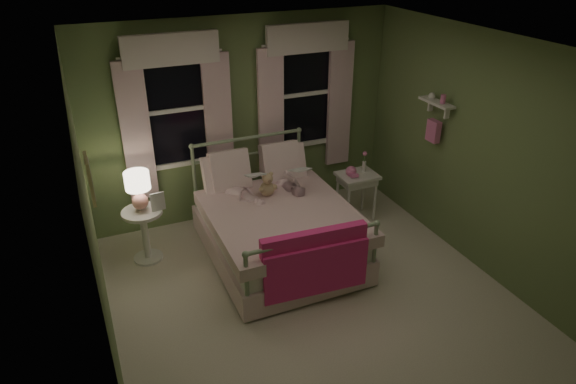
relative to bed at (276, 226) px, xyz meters
name	(u,v)px	position (x,y,z in m)	size (l,w,h in m)	color
room_shell	(315,188)	(0.04, -0.90, 0.92)	(4.20, 4.20, 4.20)	white
bed	(276,226)	(0.00, 0.00, 0.00)	(1.58, 2.04, 1.18)	white
pink_throw	(315,256)	(0.00, -1.03, 0.23)	(1.10, 0.21, 0.71)	#E62D7C
child_left	(240,171)	(-0.28, 0.42, 0.59)	(0.29, 0.19, 0.80)	#F7D1DD
child_right	(284,166)	(0.28, 0.42, 0.55)	(0.36, 0.28, 0.74)	#F7D1DD
book_left	(247,180)	(-0.28, 0.17, 0.58)	(0.20, 0.27, 0.03)	beige
book_right	(292,175)	(0.28, 0.17, 0.54)	(0.20, 0.27, 0.02)	beige
teddy_bear	(267,186)	(0.00, 0.26, 0.41)	(0.23, 0.18, 0.31)	tan
nightstand_left	(144,228)	(-1.43, 0.50, 0.03)	(0.46, 0.46, 0.65)	white
table_lamp	(138,187)	(-1.43, 0.50, 0.57)	(0.28, 0.28, 0.45)	#D98A80
book_nightstand	(152,212)	(-1.33, 0.42, 0.27)	(0.16, 0.22, 0.02)	beige
nightstand_right	(357,181)	(1.30, 0.38, 0.17)	(0.50, 0.40, 0.64)	white
pink_toy	(351,172)	(1.20, 0.37, 0.32)	(0.14, 0.19, 0.14)	pink
bud_vase	(364,161)	(1.42, 0.43, 0.41)	(0.06, 0.06, 0.28)	white
window_left	(176,105)	(-0.81, 1.13, 1.24)	(1.34, 0.13, 1.96)	black
window_right	(306,89)	(0.89, 1.13, 1.24)	(1.34, 0.13, 1.96)	black
wall_shelf	(435,117)	(1.94, -0.20, 1.14)	(0.15, 0.50, 0.60)	white
framed_picture	(90,179)	(-1.91, -0.30, 1.12)	(0.03, 0.32, 0.42)	beige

